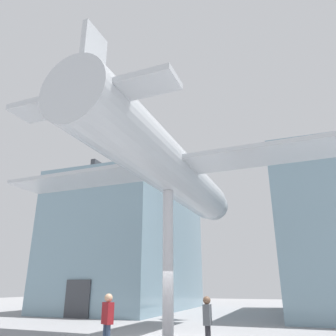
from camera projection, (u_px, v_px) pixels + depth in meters
glass_pavilion_left at (132, 247)px, 29.00m from camera, size 8.76×15.24×10.91m
support_pylon_central at (168, 260)px, 13.33m from camera, size 0.44×0.44×5.85m
suspended_airplane at (171, 170)px, 14.99m from camera, size 16.84×15.56×3.62m
visitor_person at (207, 320)px, 10.36m from camera, size 0.25×0.41×1.64m
visitor_second at (107, 318)px, 10.25m from camera, size 0.46×0.39×1.73m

